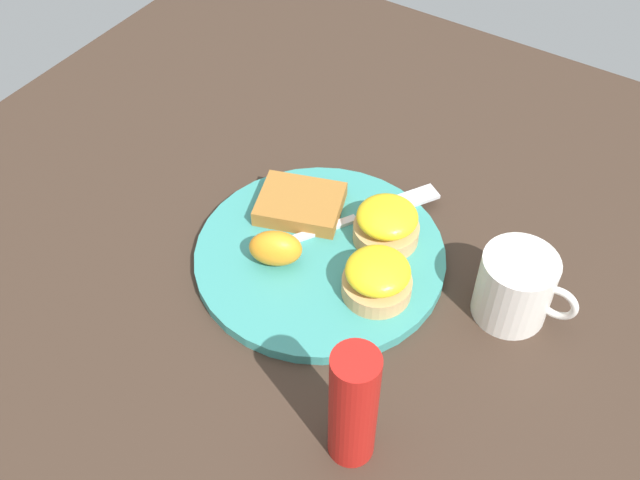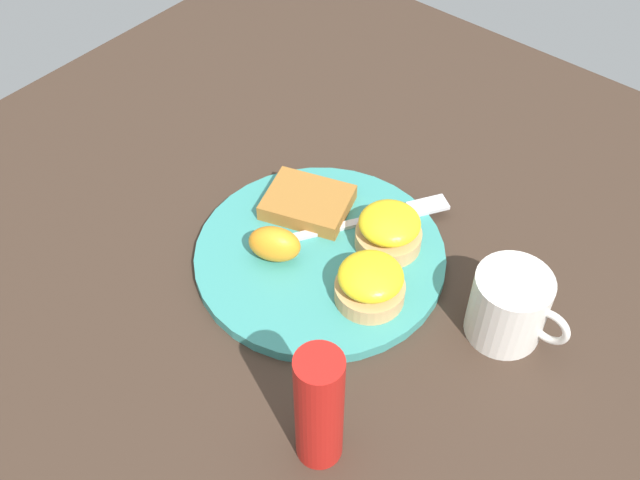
{
  "view_description": "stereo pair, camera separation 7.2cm",
  "coord_description": "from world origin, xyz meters",
  "views": [
    {
      "loc": [
        0.31,
        -0.48,
        0.66
      ],
      "look_at": [
        0.0,
        0.0,
        0.03
      ],
      "focal_mm": 42.0,
      "sensor_mm": 36.0,
      "label": 1
    },
    {
      "loc": [
        0.37,
        -0.44,
        0.66
      ],
      "look_at": [
        0.0,
        0.0,
        0.03
      ],
      "focal_mm": 42.0,
      "sensor_mm": 36.0,
      "label": 2
    }
  ],
  "objects": [
    {
      "name": "plate",
      "position": [
        0.0,
        0.0,
        0.01
      ],
      "size": [
        0.29,
        0.29,
        0.01
      ],
      "primitive_type": "cylinder",
      "color": "teal",
      "rests_on": "ground_plane"
    },
    {
      "name": "sandwich_benedict_left",
      "position": [
        0.08,
        -0.02,
        0.04
      ],
      "size": [
        0.08,
        0.08,
        0.05
      ],
      "color": "tan",
      "rests_on": "plate"
    },
    {
      "name": "orange_wedge",
      "position": [
        -0.03,
        -0.04,
        0.04
      ],
      "size": [
        0.07,
        0.06,
        0.04
      ],
      "primitive_type": "ellipsoid",
      "rotation": [
        0.0,
        0.0,
        3.61
      ],
      "color": "orange",
      "rests_on": "plate"
    },
    {
      "name": "cup",
      "position": [
        0.21,
        0.05,
        0.04
      ],
      "size": [
        0.11,
        0.08,
        0.08
      ],
      "color": "silver",
      "rests_on": "ground_plane"
    },
    {
      "name": "sandwich_benedict_right",
      "position": [
        0.05,
        0.06,
        0.04
      ],
      "size": [
        0.08,
        0.08,
        0.05
      ],
      "color": "tan",
      "rests_on": "plate"
    },
    {
      "name": "condiment_bottle",
      "position": [
        0.15,
        -0.18,
        0.07
      ],
      "size": [
        0.04,
        0.04,
        0.15
      ],
      "primitive_type": "cylinder",
      "color": "#B21914",
      "rests_on": "ground_plane"
    },
    {
      "name": "fork",
      "position": [
        0.01,
        0.07,
        0.02
      ],
      "size": [
        0.14,
        0.21,
        0.0
      ],
      "color": "silver",
      "rests_on": "plate"
    },
    {
      "name": "ground_plane",
      "position": [
        0.0,
        0.0,
        0.0
      ],
      "size": [
        1.1,
        1.1,
        0.0
      ],
      "primitive_type": "plane",
      "color": "#38281E"
    },
    {
      "name": "hashbrown_patty",
      "position": [
        -0.06,
        0.04,
        0.02
      ],
      "size": [
        0.12,
        0.11,
        0.02
      ],
      "primitive_type": "cube",
      "rotation": [
        0.0,
        0.0,
        0.33
      ],
      "color": "#9D6529",
      "rests_on": "plate"
    }
  ]
}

